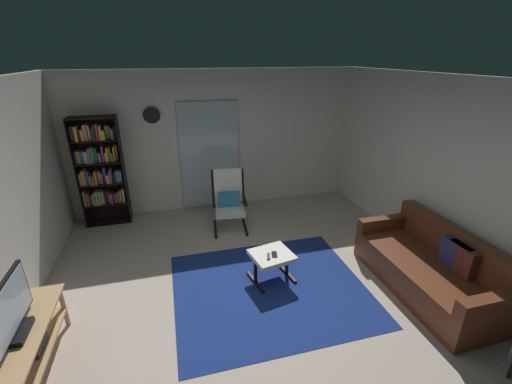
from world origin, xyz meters
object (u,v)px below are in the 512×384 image
bookshelf_near_tv (100,169)px  lounge_armchair (229,198)px  leather_sofa (432,269)px  wall_clock (152,115)px  television (9,313)px  cell_phone (274,254)px  tv_stand (23,349)px  tv_remote (269,256)px  ottoman (272,258)px

bookshelf_near_tv → lounge_armchair: bearing=-19.4°
leather_sofa → wall_clock: 4.91m
television → cell_phone: 2.81m
bookshelf_near_tv → cell_phone: size_ratio=13.57×
bookshelf_near_tv → wall_clock: wall_clock is taller
television → wall_clock: wall_clock is taller
bookshelf_near_tv → leather_sofa: (4.27, -3.08, -0.73)m
tv_stand → television: television is taller
bookshelf_near_tv → cell_phone: 3.43m
tv_stand → television: 0.42m
tv_stand → tv_remote: bearing=16.7°
television → wall_clock: 3.76m
lounge_armchair → cell_phone: lounge_armchair is taller
tv_stand → leather_sofa: leather_sofa is taller
wall_clock → tv_remote: bearing=-62.8°
television → leather_sofa: (4.56, 0.13, -0.48)m
tv_stand → tv_remote: 2.69m
tv_stand → bookshelf_near_tv: bearing=84.8°
television → lounge_armchair: 3.43m
leather_sofa → lounge_armchair: size_ratio=1.90×
tv_stand → cell_phone: tv_stand is taller
tv_stand → lounge_armchair: lounge_armchair is taller
television → tv_remote: bearing=16.9°
lounge_armchair → tv_remote: 1.70m
wall_clock → tv_stand: bearing=-110.1°
leather_sofa → cell_phone: bearing=160.2°
bookshelf_near_tv → cell_phone: (2.38, -2.39, -0.61)m
wall_clock → cell_phone: bearing=-61.0°
cell_phone → bookshelf_near_tv: bearing=148.1°
tv_stand → lounge_armchair: bearing=45.9°
television → bookshelf_near_tv: 3.23m
tv_stand → tv_remote: tv_stand is taller
lounge_armchair → television: bearing=-133.9°
leather_sofa → lounge_armchair: lounge_armchair is taller
bookshelf_near_tv → wall_clock: bearing=10.9°
leather_sofa → tv_remote: (-1.98, 0.65, 0.12)m
tv_stand → leather_sofa: 4.56m
leather_sofa → ottoman: size_ratio=3.22×
television → bookshelf_near_tv: bookshelf_near_tv is taller
tv_stand → ottoman: (2.64, 0.83, -0.02)m
bookshelf_near_tv → lounge_armchair: size_ratio=1.86×
leather_sofa → lounge_armchair: (-2.18, 2.34, 0.24)m
leather_sofa → ottoman: 2.05m
bookshelf_near_tv → leather_sofa: size_ratio=0.98×
television → lounge_armchair: (2.38, 2.47, -0.24)m
television → cell_phone: size_ratio=5.79×
television → wall_clock: (1.24, 3.39, 1.08)m
cell_phone → wall_clock: size_ratio=0.48×
bookshelf_near_tv → lounge_armchair: 2.27m
tv_remote → bookshelf_near_tv: bearing=150.1°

